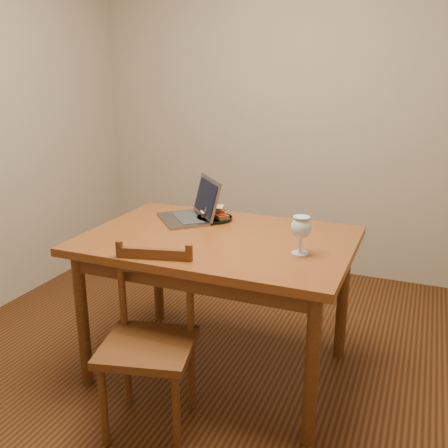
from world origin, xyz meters
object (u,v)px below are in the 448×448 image
at_px(chair, 149,333).
at_px(milk_glass, 301,235).
at_px(laptop, 194,209).
at_px(table, 218,253).
at_px(plate, 214,218).

distance_m(chair, milk_glass, 0.79).
xyz_separation_m(milk_glass, laptop, (-0.67, 0.31, -0.03)).
bearing_deg(table, laptop, 136.75).
height_order(plate, milk_glass, milk_glass).
distance_m(table, laptop, 0.36).
xyz_separation_m(chair, laptop, (-0.13, 0.73, 0.35)).
xyz_separation_m(plate, milk_glass, (0.56, -0.34, 0.08)).
bearing_deg(milk_glass, chair, -142.16).
height_order(table, milk_glass, milk_glass).
relative_size(table, plate, 6.55).
xyz_separation_m(plate, laptop, (-0.11, -0.03, 0.05)).
bearing_deg(table, plate, 117.24).
xyz_separation_m(table, chair, (-0.11, -0.50, -0.21)).
xyz_separation_m(table, milk_glass, (0.43, -0.08, 0.17)).
relative_size(milk_glass, laptop, 0.42).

